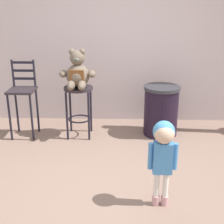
{
  "coord_description": "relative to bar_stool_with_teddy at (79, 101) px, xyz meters",
  "views": [
    {
      "loc": [
        0.08,
        -3.04,
        1.99
      ],
      "look_at": [
        -0.04,
        0.65,
        0.67
      ],
      "focal_mm": 49.57,
      "sensor_mm": 36.0,
      "label": 1
    }
  ],
  "objects": [
    {
      "name": "ground_plane",
      "position": [
        0.57,
        -1.42,
        -0.57
      ],
      "size": [
        24.0,
        24.0,
        0.0
      ],
      "primitive_type": "plane",
      "color": "#836759"
    },
    {
      "name": "building_wall",
      "position": [
        0.57,
        0.88,
        1.11
      ],
      "size": [
        6.93,
        0.3,
        3.36
      ],
      "primitive_type": "cube",
      "color": "beige",
      "rests_on": "ground_plane"
    },
    {
      "name": "bar_stool_with_teddy",
      "position": [
        0.0,
        0.0,
        0.0
      ],
      "size": [
        0.44,
        0.44,
        0.79
      ],
      "color": "#2A2327",
      "rests_on": "ground_plane"
    },
    {
      "name": "teddy_bear",
      "position": [
        0.0,
        -0.03,
        0.42
      ],
      "size": [
        0.54,
        0.48,
        0.57
      ],
      "color": "brown",
      "rests_on": "bar_stool_with_teddy"
    },
    {
      "name": "child_walking",
      "position": [
        1.06,
        -1.73,
        0.1
      ],
      "size": [
        0.29,
        0.23,
        0.92
      ],
      "rotation": [
        0.0,
        0.0,
        -0.81
      ],
      "color": "#CB9295",
      "rests_on": "ground_plane"
    },
    {
      "name": "trash_bin",
      "position": [
        1.27,
        0.1,
        -0.18
      ],
      "size": [
        0.56,
        0.56,
        0.78
      ],
      "color": "black",
      "rests_on": "ground_plane"
    },
    {
      "name": "bar_chair_empty",
      "position": [
        -0.85,
        -0.02,
        0.1
      ],
      "size": [
        0.39,
        0.39,
        1.17
      ],
      "color": "#2A2327",
      "rests_on": "ground_plane"
    }
  ]
}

